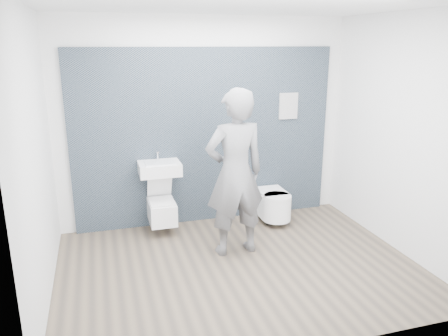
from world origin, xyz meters
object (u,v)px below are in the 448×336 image
object	(u,v)px
washbasin	(160,168)
toilet_square	(162,210)
toilet_rounded	(273,204)
visitor	(235,174)

from	to	relation	value
washbasin	toilet_square	world-z (taller)	washbasin
washbasin	toilet_rounded	distance (m)	1.68
washbasin	visitor	bearing A→B (deg)	-48.92
washbasin	toilet_square	distance (m)	0.57
toilet_square	washbasin	bearing A→B (deg)	90.00
toilet_rounded	visitor	distance (m)	1.31
washbasin	toilet_rounded	world-z (taller)	washbasin
toilet_square	visitor	size ratio (longest dim) A/B	0.32
toilet_square	toilet_rounded	bearing A→B (deg)	-3.52
toilet_rounded	visitor	world-z (taller)	visitor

